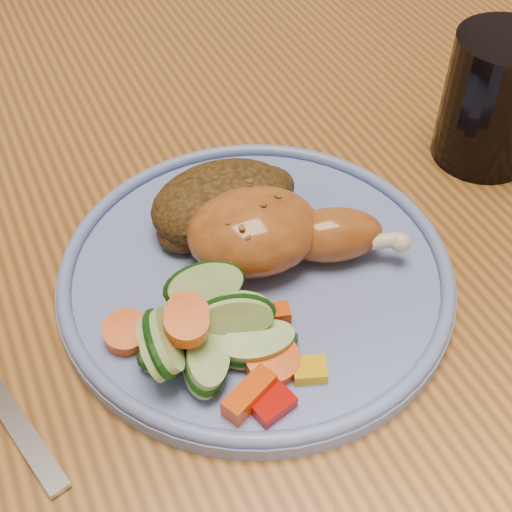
% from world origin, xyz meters
% --- Properties ---
extents(dining_table, '(0.90, 1.40, 0.75)m').
position_xyz_m(dining_table, '(0.00, 0.00, 0.67)').
color(dining_table, '#935C27').
rests_on(dining_table, ground).
extents(chair_far, '(0.42, 0.42, 0.91)m').
position_xyz_m(chair_far, '(0.00, 0.63, 0.49)').
color(chair_far, '#4C2D16').
rests_on(chair_far, ground).
extents(plate, '(0.28, 0.28, 0.01)m').
position_xyz_m(plate, '(-0.01, -0.07, 0.76)').
color(plate, '#6274B4').
rests_on(plate, dining_table).
extents(plate_rim, '(0.28, 0.28, 0.01)m').
position_xyz_m(plate_rim, '(-0.01, -0.07, 0.77)').
color(plate_rim, '#6274B4').
rests_on(plate_rim, plate).
extents(chicken_leg, '(0.15, 0.10, 0.05)m').
position_xyz_m(chicken_leg, '(0.01, -0.06, 0.79)').
color(chicken_leg, '#A25722').
rests_on(chicken_leg, plate).
extents(rice_pilaf, '(0.12, 0.08, 0.05)m').
position_xyz_m(rice_pilaf, '(-0.01, -0.02, 0.78)').
color(rice_pilaf, '#482F12').
rests_on(rice_pilaf, plate).
extents(vegetable_pile, '(0.12, 0.12, 0.06)m').
position_xyz_m(vegetable_pile, '(-0.07, -0.12, 0.78)').
color(vegetable_pile, '#A50A05').
rests_on(vegetable_pile, plate).
extents(drinking_glass, '(0.08, 0.08, 0.11)m').
position_xyz_m(drinking_glass, '(0.22, -0.02, 0.80)').
color(drinking_glass, black).
rests_on(drinking_glass, dining_table).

